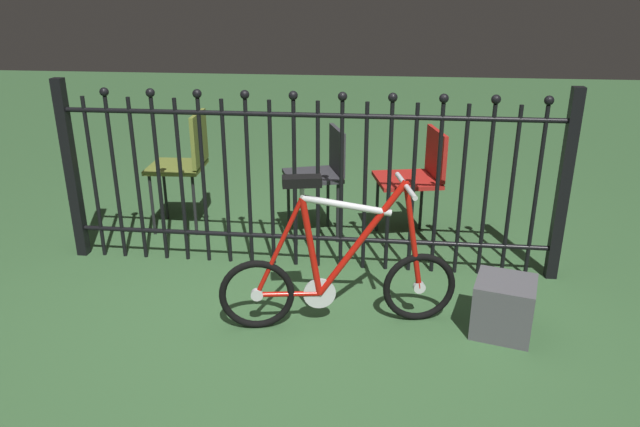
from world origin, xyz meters
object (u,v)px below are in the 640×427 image
object	(u,v)px
bicycle	(339,274)
chair_red	(418,173)
chair_charcoal	(322,170)
display_crate	(504,306)
chair_olive	(186,158)

from	to	relation	value
bicycle	chair_red	world-z (taller)	bicycle
chair_charcoal	display_crate	size ratio (longest dim) A/B	2.66
chair_olive	chair_charcoal	bearing A→B (deg)	-2.65
chair_red	display_crate	bearing A→B (deg)	-71.19
bicycle	chair_charcoal	distance (m)	1.30
bicycle	display_crate	bearing A→B (deg)	1.24
bicycle	chair_olive	size ratio (longest dim) A/B	1.43
bicycle	display_crate	world-z (taller)	bicycle
chair_charcoal	chair_red	size ratio (longest dim) A/B	1.00
display_crate	chair_red	bearing A→B (deg)	108.81
chair_olive	chair_red	bearing A→B (deg)	-1.02
bicycle	chair_olive	bearing A→B (deg)	134.20
chair_red	display_crate	xyz separation A→B (m)	(0.43, -1.26, -0.36)
bicycle	chair_charcoal	bearing A→B (deg)	100.32
chair_red	display_crate	distance (m)	1.37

